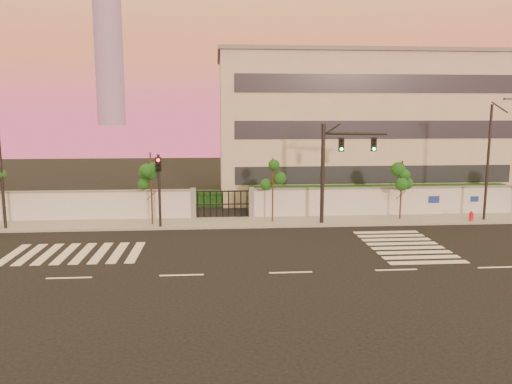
{
  "coord_description": "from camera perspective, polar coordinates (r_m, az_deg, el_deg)",
  "views": [
    {
      "loc": [
        -3.32,
        -21.96,
        7.31
      ],
      "look_at": [
        -1.14,
        6.0,
        2.83
      ],
      "focal_mm": 35.0,
      "sensor_mm": 36.0,
      "label": 1
    }
  ],
  "objects": [
    {
      "name": "road_markings",
      "position": [
        26.8,
        -0.56,
        -6.74
      ],
      "size": [
        57.0,
        7.62,
        0.02
      ],
      "color": "silver",
      "rests_on": "ground"
    },
    {
      "name": "street_tree_e",
      "position": [
        35.0,
        16.34,
        1.68
      ],
      "size": [
        1.45,
        1.15,
        4.12
      ],
      "color": "#382314",
      "rests_on": "ground"
    },
    {
      "name": "sidewalk",
      "position": [
        33.43,
        1.36,
        -3.43
      ],
      "size": [
        60.0,
        3.0,
        0.15
      ],
      "primitive_type": "cube",
      "color": "gray",
      "rests_on": "ground"
    },
    {
      "name": "street_tree_d",
      "position": [
        32.83,
        1.96,
        1.89
      ],
      "size": [
        1.37,
        1.09,
        4.36
      ],
      "color": "#382314",
      "rests_on": "ground"
    },
    {
      "name": "institutional_building",
      "position": [
        45.66,
        11.3,
        7.45
      ],
      "size": [
        24.4,
        12.4,
        12.25
      ],
      "color": "#B3AE98",
      "rests_on": "ground"
    },
    {
      "name": "ground",
      "position": [
        23.39,
        3.99,
        -9.17
      ],
      "size": [
        120.0,
        120.0,
        0.0
      ],
      "primitive_type": "plane",
      "color": "black",
      "rests_on": "ground"
    },
    {
      "name": "distant_skyscraper",
      "position": [
        313.01,
        -16.65,
        18.77
      ],
      "size": [
        16.0,
        16.0,
        118.0
      ],
      "color": "slate",
      "rests_on": "ground"
    },
    {
      "name": "perimeter_wall",
      "position": [
        34.7,
        1.29,
        -1.29
      ],
      "size": [
        60.0,
        0.36,
        2.2
      ],
      "color": "silver",
      "rests_on": "ground"
    },
    {
      "name": "hedge_row",
      "position": [
        37.54,
        2.48,
        -0.9
      ],
      "size": [
        41.0,
        4.25,
        1.8
      ],
      "color": "#133510",
      "rests_on": "ground"
    },
    {
      "name": "traffic_signal_secondary",
      "position": [
        31.81,
        -11.02,
        1.14
      ],
      "size": [
        0.37,
        0.35,
        4.75
      ],
      "rotation": [
        0.0,
        0.0,
        0.03
      ],
      "color": "black",
      "rests_on": "ground"
    },
    {
      "name": "street_tree_c",
      "position": [
        32.54,
        -11.9,
        2.21
      ],
      "size": [
        1.36,
        1.08,
        4.81
      ],
      "color": "#382314",
      "rests_on": "ground"
    },
    {
      "name": "fire_hydrant",
      "position": [
        36.27,
        23.36,
        -2.66
      ],
      "size": [
        0.32,
        0.31,
        0.82
      ],
      "rotation": [
        0.0,
        0.0,
        -0.34
      ],
      "color": "red",
      "rests_on": "ground"
    },
    {
      "name": "traffic_signal_main",
      "position": [
        32.69,
        9.08,
        3.46
      ],
      "size": [
        4.12,
        1.27,
        6.61
      ],
      "rotation": [
        0.0,
        0.0,
        -0.28
      ],
      "color": "black",
      "rests_on": "ground"
    },
    {
      "name": "streetlight_east",
      "position": [
        36.46,
        25.15,
        3.69
      ],
      "size": [
        0.49,
        1.98,
        8.21
      ],
      "color": "black",
      "rests_on": "ground"
    }
  ]
}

